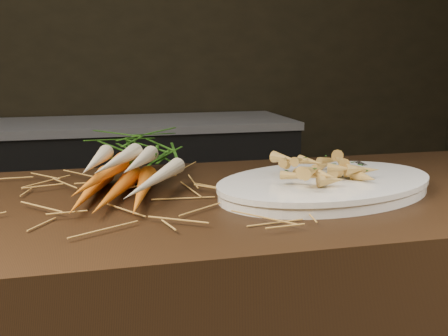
{
  "coord_description": "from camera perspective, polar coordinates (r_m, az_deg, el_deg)",
  "views": [
    {
      "loc": [
        0.12,
        -0.77,
        1.18
      ],
      "look_at": [
        0.39,
        0.28,
        0.96
      ],
      "focal_mm": 45.0,
      "sensor_mm": 36.0,
      "label": 1
    }
  ],
  "objects": [
    {
      "name": "back_counter",
      "position": [
        3.05,
        -10.41,
        -3.1
      ],
      "size": [
        1.82,
        0.62,
        0.84
      ],
      "color": "black",
      "rests_on": "ground"
    },
    {
      "name": "straw_bedding",
      "position": [
        1.11,
        -19.88,
        -3.38
      ],
      "size": [
        1.4,
        0.6,
        0.02
      ],
      "primitive_type": null,
      "color": "olive",
      "rests_on": "main_counter"
    },
    {
      "name": "root_veg_bunch",
      "position": [
        1.25,
        -9.17,
        0.8
      ],
      "size": [
        0.32,
        0.6,
        0.11
      ],
      "rotation": [
        0.0,
        0.0,
        -0.3
      ],
      "color": "orange",
      "rests_on": "main_counter"
    },
    {
      "name": "serving_platter",
      "position": [
        1.17,
        10.32,
        -1.93
      ],
      "size": [
        0.56,
        0.46,
        0.03
      ],
      "primitive_type": null,
      "rotation": [
        0.0,
        0.0,
        0.32
      ],
      "color": "white",
      "rests_on": "main_counter"
    },
    {
      "name": "roasted_veg_heap",
      "position": [
        1.16,
        10.39,
        -0.02
      ],
      "size": [
        0.28,
        0.24,
        0.05
      ],
      "primitive_type": null,
      "rotation": [
        0.0,
        0.0,
        0.32
      ],
      "color": "gold",
      "rests_on": "serving_platter"
    },
    {
      "name": "serving_fork",
      "position": [
        1.28,
        16.71,
        -0.44
      ],
      "size": [
        0.03,
        0.18,
        0.0
      ],
      "primitive_type": "cube",
      "rotation": [
        0.0,
        0.0,
        -0.1
      ],
      "color": "silver",
      "rests_on": "serving_platter"
    }
  ]
}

